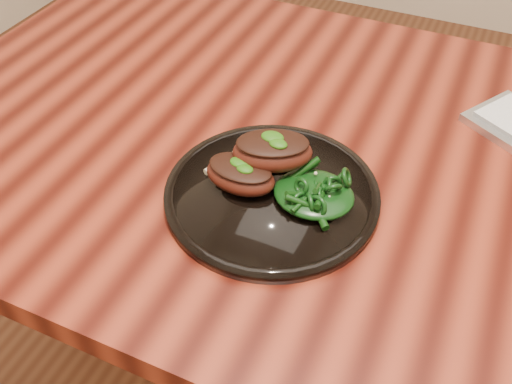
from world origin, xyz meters
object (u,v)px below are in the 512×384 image
at_px(greens_heap, 314,190).
at_px(lamb_chop_front, 240,174).
at_px(plate, 272,194).
at_px(desk, 417,216).

bearing_deg(greens_heap, lamb_chop_front, -171.22).
bearing_deg(plate, lamb_chop_front, -166.47).
xyz_separation_m(plate, greens_heap, (0.05, 0.00, 0.02)).
bearing_deg(desk, plate, -143.32).
bearing_deg(plate, desk, 36.68).
bearing_deg(greens_heap, plate, -174.81).
distance_m(desk, greens_heap, 0.21).
bearing_deg(lamb_chop_front, greens_heap, 8.78).
height_order(plate, lamb_chop_front, lamb_chop_front).
relative_size(lamb_chop_front, greens_heap, 0.98).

